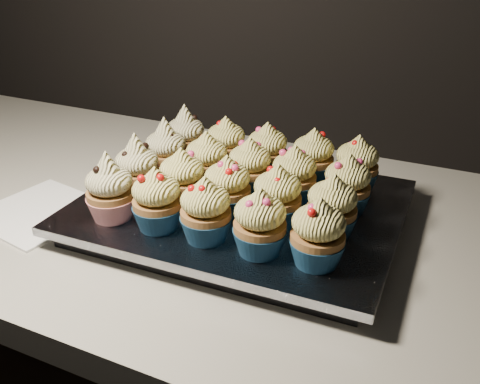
# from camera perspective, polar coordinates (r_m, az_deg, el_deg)

# --- Properties ---
(worktop) EXTENTS (2.44, 0.64, 0.04)m
(worktop) POSITION_cam_1_polar(r_m,az_deg,el_deg) (0.82, -5.02, -2.42)
(worktop) COLOR silver
(worktop) RESTS_ON cabinet
(napkin) EXTENTS (0.18, 0.18, 0.00)m
(napkin) POSITION_cam_1_polar(r_m,az_deg,el_deg) (0.84, -20.57, -2.00)
(napkin) COLOR white
(napkin) RESTS_ON worktop
(baking_tray) EXTENTS (0.41, 0.32, 0.02)m
(baking_tray) POSITION_cam_1_polar(r_m,az_deg,el_deg) (0.75, 0.00, -2.66)
(baking_tray) COLOR black
(baking_tray) RESTS_ON worktop
(foil_lining) EXTENTS (0.44, 0.35, 0.01)m
(foil_lining) POSITION_cam_1_polar(r_m,az_deg,el_deg) (0.74, 0.00, -1.52)
(foil_lining) COLOR silver
(foil_lining) RESTS_ON baking_tray
(cupcake_0) EXTENTS (0.06, 0.06, 0.10)m
(cupcake_0) POSITION_cam_1_polar(r_m,az_deg,el_deg) (0.70, -13.71, 0.18)
(cupcake_0) COLOR red
(cupcake_0) RESTS_ON foil_lining
(cupcake_1) EXTENTS (0.06, 0.06, 0.08)m
(cupcake_1) POSITION_cam_1_polar(r_m,az_deg,el_deg) (0.67, -8.85, -0.93)
(cupcake_1) COLOR navy
(cupcake_1) RESTS_ON foil_lining
(cupcake_2) EXTENTS (0.06, 0.06, 0.08)m
(cupcake_2) POSITION_cam_1_polar(r_m,az_deg,el_deg) (0.64, -3.68, -2.07)
(cupcake_2) COLOR navy
(cupcake_2) RESTS_ON foil_lining
(cupcake_3) EXTENTS (0.06, 0.06, 0.08)m
(cupcake_3) POSITION_cam_1_polar(r_m,az_deg,el_deg) (0.61, 2.14, -3.42)
(cupcake_3) COLOR navy
(cupcake_3) RESTS_ON foil_lining
(cupcake_4) EXTENTS (0.06, 0.06, 0.08)m
(cupcake_4) POSITION_cam_1_polar(r_m,az_deg,el_deg) (0.60, 8.31, -4.50)
(cupcake_4) COLOR navy
(cupcake_4) RESTS_ON foil_lining
(cupcake_5) EXTENTS (0.06, 0.06, 0.10)m
(cupcake_5) POSITION_cam_1_polar(r_m,az_deg,el_deg) (0.76, -10.88, 2.37)
(cupcake_5) COLOR red
(cupcake_5) RESTS_ON foil_lining
(cupcake_6) EXTENTS (0.06, 0.06, 0.08)m
(cupcake_6) POSITION_cam_1_polar(r_m,az_deg,el_deg) (0.72, -6.16, 1.32)
(cupcake_6) COLOR navy
(cupcake_6) RESTS_ON foil_lining
(cupcake_7) EXTENTS (0.06, 0.06, 0.08)m
(cupcake_7) POSITION_cam_1_polar(r_m,az_deg,el_deg) (0.70, -1.37, 0.44)
(cupcake_7) COLOR navy
(cupcake_7) RESTS_ON foil_lining
(cupcake_8) EXTENTS (0.06, 0.06, 0.08)m
(cupcake_8) POSITION_cam_1_polar(r_m,az_deg,el_deg) (0.67, 4.01, -0.57)
(cupcake_8) COLOR navy
(cupcake_8) RESTS_ON foil_lining
(cupcake_9) EXTENTS (0.06, 0.06, 0.08)m
(cupcake_9) POSITION_cam_1_polar(r_m,az_deg,el_deg) (0.66, 9.76, -1.72)
(cupcake_9) COLOR navy
(cupcake_9) RESTS_ON foil_lining
(cupcake_10) EXTENTS (0.06, 0.06, 0.10)m
(cupcake_10) POSITION_cam_1_polar(r_m,az_deg,el_deg) (0.81, -7.89, 4.31)
(cupcake_10) COLOR red
(cupcake_10) RESTS_ON foil_lining
(cupcake_11) EXTENTS (0.06, 0.06, 0.08)m
(cupcake_11) POSITION_cam_1_polar(r_m,az_deg,el_deg) (0.78, -3.56, 3.29)
(cupcake_11) COLOR navy
(cupcake_11) RESTS_ON foil_lining
(cupcake_12) EXTENTS (0.06, 0.06, 0.08)m
(cupcake_12) POSITION_cam_1_polar(r_m,az_deg,el_deg) (0.75, 1.06, 2.57)
(cupcake_12) COLOR navy
(cupcake_12) RESTS_ON foil_lining
(cupcake_13) EXTENTS (0.06, 0.06, 0.08)m
(cupcake_13) POSITION_cam_1_polar(r_m,az_deg,el_deg) (0.73, 5.78, 1.66)
(cupcake_13) COLOR navy
(cupcake_13) RESTS_ON foil_lining
(cupcake_14) EXTENTS (0.06, 0.06, 0.08)m
(cupcake_14) POSITION_cam_1_polar(r_m,az_deg,el_deg) (0.72, 11.34, 0.66)
(cupcake_14) COLOR navy
(cupcake_14) RESTS_ON foil_lining
(cupcake_15) EXTENTS (0.06, 0.06, 0.10)m
(cupcake_15) POSITION_cam_1_polar(r_m,az_deg,el_deg) (0.87, -5.81, 5.89)
(cupcake_15) COLOR red
(cupcake_15) RESTS_ON foil_lining
(cupcake_16) EXTENTS (0.06, 0.06, 0.08)m
(cupcake_16) POSITION_cam_1_polar(r_m,az_deg,el_deg) (0.84, -1.50, 5.07)
(cupcake_16) COLOR navy
(cupcake_16) RESTS_ON foil_lining
(cupcake_17) EXTENTS (0.06, 0.06, 0.08)m
(cupcake_17) POSITION_cam_1_polar(r_m,az_deg,el_deg) (0.81, 2.91, 4.37)
(cupcake_17) COLOR navy
(cupcake_17) RESTS_ON foil_lining
(cupcake_18) EXTENTS (0.06, 0.06, 0.08)m
(cupcake_18) POSITION_cam_1_polar(r_m,az_deg,el_deg) (0.79, 7.78, 3.63)
(cupcake_18) COLOR navy
(cupcake_18) RESTS_ON foil_lining
(cupcake_19) EXTENTS (0.06, 0.06, 0.08)m
(cupcake_19) POSITION_cam_1_polar(r_m,az_deg,el_deg) (0.78, 12.34, 2.79)
(cupcake_19) COLOR navy
(cupcake_19) RESTS_ON foil_lining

